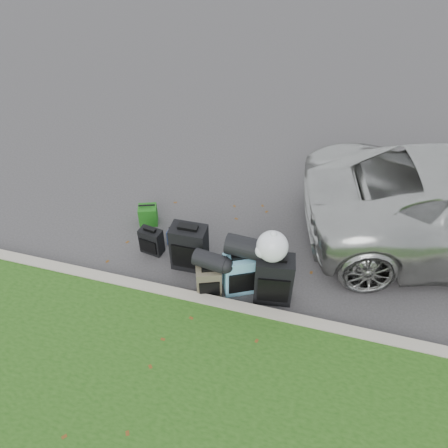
% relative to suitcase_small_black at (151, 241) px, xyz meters
% --- Properties ---
extents(ground, '(120.00, 120.00, 0.00)m').
position_rel_suitcase_small_black_xyz_m(ground, '(1.22, 0.16, -0.23)').
color(ground, '#383535').
rests_on(ground, ground).
extents(curb, '(120.00, 0.18, 0.15)m').
position_rel_suitcase_small_black_xyz_m(curb, '(1.22, -0.84, -0.15)').
color(curb, '#9E937F').
rests_on(curb, ground).
extents(suitcase_small_black, '(0.39, 0.25, 0.45)m').
position_rel_suitcase_small_black_xyz_m(suitcase_small_black, '(0.00, 0.00, 0.00)').
color(suitcase_small_black, black).
rests_on(suitcase_small_black, ground).
extents(suitcase_large_black_left, '(0.55, 0.34, 0.78)m').
position_rel_suitcase_small_black_xyz_m(suitcase_large_black_left, '(0.70, -0.13, 0.16)').
color(suitcase_large_black_left, black).
rests_on(suitcase_large_black_left, ground).
extents(suitcase_olive, '(0.42, 0.34, 0.50)m').
position_rel_suitcase_small_black_xyz_m(suitcase_olive, '(1.15, -0.60, 0.02)').
color(suitcase_olive, '#474130').
rests_on(suitcase_olive, ground).
extents(suitcase_teal, '(0.55, 0.46, 0.67)m').
position_rel_suitcase_small_black_xyz_m(suitcase_teal, '(1.57, -0.40, 0.11)').
color(suitcase_teal, '#578FB0').
rests_on(suitcase_teal, ground).
extents(suitcase_large_black_right, '(0.58, 0.40, 0.81)m').
position_rel_suitcase_small_black_xyz_m(suitcase_large_black_right, '(2.08, -0.44, 0.18)').
color(suitcase_large_black_right, black).
rests_on(suitcase_large_black_right, ground).
extents(tote_green, '(0.38, 0.34, 0.35)m').
position_rel_suitcase_small_black_xyz_m(tote_green, '(-0.34, 0.65, -0.05)').
color(tote_green, '#1B6115').
rests_on(tote_green, ground).
extents(tote_navy, '(0.26, 0.21, 0.26)m').
position_rel_suitcase_small_black_xyz_m(tote_navy, '(0.31, 0.29, -0.09)').
color(tote_navy, navy).
rests_on(tote_navy, ground).
extents(duffel_left, '(0.50, 0.32, 0.25)m').
position_rel_suitcase_small_black_xyz_m(duffel_left, '(1.16, -0.53, 0.40)').
color(duffel_left, black).
rests_on(duffel_left, suitcase_olive).
extents(duffel_right, '(0.56, 0.33, 0.30)m').
position_rel_suitcase_small_black_xyz_m(duffel_right, '(1.62, -0.34, 0.60)').
color(duffel_right, black).
rests_on(duffel_right, suitcase_teal).
extents(trash_bag, '(0.43, 0.43, 0.43)m').
position_rel_suitcase_small_black_xyz_m(trash_bag, '(2.01, -0.42, 0.80)').
color(trash_bag, white).
rests_on(trash_bag, suitcase_large_black_right).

